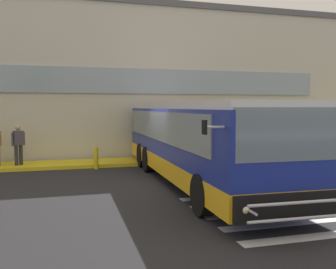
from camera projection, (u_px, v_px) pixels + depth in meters
ground_plane at (164, 183)px, 12.93m from camera, size 80.00×90.00×0.02m
bay_paint_stripes at (288, 211)px, 9.45m from camera, size 4.40×3.96×0.01m
terminal_building at (103, 86)px, 23.64m from camera, size 25.71×13.80×7.76m
boarding_curb at (136, 161)px, 17.52m from camera, size 27.91×2.00×0.15m
bus_main_foreground at (197, 143)px, 12.94m from camera, size 3.33×11.96×2.70m
passenger_at_curb_edge at (18, 143)px, 15.83m from camera, size 0.51×0.39×1.68m
safety_bollard_yellow at (96, 158)px, 15.82m from camera, size 0.18×0.18×0.90m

